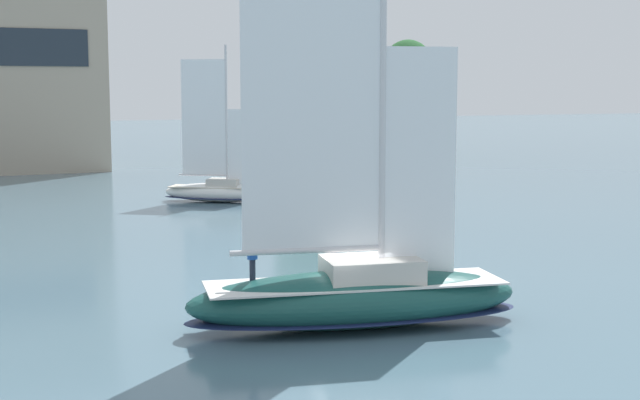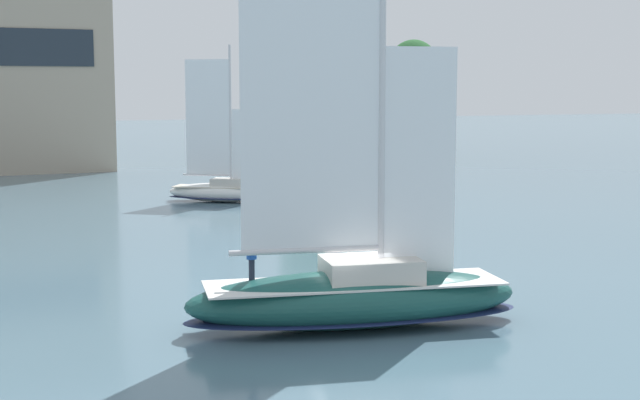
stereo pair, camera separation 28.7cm
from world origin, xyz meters
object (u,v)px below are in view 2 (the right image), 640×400
tree_shore_left (316,49)px  sailboat_main (355,292)px  channel_buoy (334,228)px  tree_shore_right (413,76)px  sailboat_moored_near_marina (420,165)px  sailboat_moored_mid_channel (223,189)px

tree_shore_left → sailboat_main: (-25.72, -65.84, -11.13)m
tree_shore_left → channel_buoy: tree_shore_left is taller
tree_shore_right → sailboat_main: bearing=-120.0°
sailboat_moored_near_marina → channel_buoy: size_ratio=6.45×
tree_shore_left → sailboat_moored_mid_channel: (-20.28, -31.78, -11.45)m
sailboat_moored_mid_channel → tree_shore_left: bearing=57.5°
sailboat_moored_near_marina → sailboat_moored_mid_channel: size_ratio=0.93×
tree_shore_right → sailboat_moored_mid_channel: tree_shore_right is taller
tree_shore_right → channel_buoy: tree_shore_right is taller
tree_shore_left → sailboat_moored_mid_channel: tree_shore_left is taller
sailboat_main → sailboat_moored_near_marina: size_ratio=1.53×
sailboat_moored_near_marina → sailboat_moored_mid_channel: (-24.17, -14.76, 0.20)m
tree_shore_left → channel_buoy: bearing=-111.4°
tree_shore_right → sailboat_moored_mid_channel: 43.54m
sailboat_main → sailboat_moored_mid_channel: 34.49m
sailboat_moored_mid_channel → tree_shore_right: bearing=43.2°
tree_shore_right → sailboat_main: 73.55m
sailboat_moored_mid_channel → channel_buoy: (0.85, -17.79, -0.28)m
sailboat_moored_near_marina → sailboat_moored_mid_channel: bearing=-148.6°
tree_shore_left → tree_shore_right: 11.52m
tree_shore_left → sailboat_moored_mid_channel: size_ratio=1.60×
tree_shore_left → channel_buoy: 54.52m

